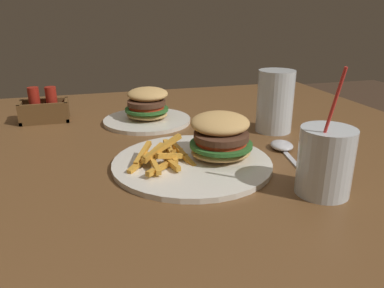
{
  "coord_description": "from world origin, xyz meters",
  "views": [
    {
      "loc": [
        -0.19,
        -0.71,
        1.03
      ],
      "look_at": [
        -0.01,
        -0.07,
        0.79
      ],
      "focal_mm": 35.0,
      "sensor_mm": 36.0,
      "label": 1
    }
  ],
  "objects_px": {
    "spoon": "(283,147)",
    "beer_glass": "(275,103)",
    "meal_plate_near": "(205,150)",
    "condiment_caddy": "(44,110)",
    "juice_glass": "(325,163)",
    "meal_plate_far": "(147,111)"
  },
  "relations": [
    {
      "from": "spoon",
      "to": "beer_glass",
      "type": "bearing_deg",
      "value": -8.17
    },
    {
      "from": "condiment_caddy",
      "to": "meal_plate_near",
      "type": "bearing_deg",
      "value": -50.65
    },
    {
      "from": "meal_plate_far",
      "to": "condiment_caddy",
      "type": "height_order",
      "value": "meal_plate_far"
    },
    {
      "from": "condiment_caddy",
      "to": "beer_glass",
      "type": "bearing_deg",
      "value": -23.73
    },
    {
      "from": "meal_plate_far",
      "to": "condiment_caddy",
      "type": "bearing_deg",
      "value": 162.74
    },
    {
      "from": "beer_glass",
      "to": "spoon",
      "type": "relative_size",
      "value": 0.78
    },
    {
      "from": "spoon",
      "to": "juice_glass",
      "type": "bearing_deg",
      "value": -179.77
    },
    {
      "from": "beer_glass",
      "to": "condiment_caddy",
      "type": "distance_m",
      "value": 0.6
    },
    {
      "from": "meal_plate_far",
      "to": "beer_glass",
      "type": "bearing_deg",
      "value": -29.15
    },
    {
      "from": "juice_glass",
      "to": "spoon",
      "type": "xyz_separation_m",
      "value": [
        0.03,
        0.19,
        -0.04
      ]
    },
    {
      "from": "condiment_caddy",
      "to": "spoon",
      "type": "bearing_deg",
      "value": -36.13
    },
    {
      "from": "juice_glass",
      "to": "spoon",
      "type": "relative_size",
      "value": 1.11
    },
    {
      "from": "beer_glass",
      "to": "meal_plate_far",
      "type": "height_order",
      "value": "beer_glass"
    },
    {
      "from": "meal_plate_near",
      "to": "beer_glass",
      "type": "height_order",
      "value": "beer_glass"
    },
    {
      "from": "meal_plate_near",
      "to": "condiment_caddy",
      "type": "bearing_deg",
      "value": 129.35
    },
    {
      "from": "juice_glass",
      "to": "spoon",
      "type": "height_order",
      "value": "juice_glass"
    },
    {
      "from": "meal_plate_near",
      "to": "meal_plate_far",
      "type": "bearing_deg",
      "value": 100.98
    },
    {
      "from": "meal_plate_near",
      "to": "juice_glass",
      "type": "xyz_separation_m",
      "value": [
        0.15,
        -0.17,
        0.02
      ]
    },
    {
      "from": "juice_glass",
      "to": "meal_plate_near",
      "type": "bearing_deg",
      "value": 131.32
    },
    {
      "from": "beer_glass",
      "to": "juice_glass",
      "type": "xyz_separation_m",
      "value": [
        -0.08,
        -0.32,
        -0.02
      ]
    },
    {
      "from": "meal_plate_near",
      "to": "meal_plate_far",
      "type": "height_order",
      "value": "meal_plate_near"
    },
    {
      "from": "beer_glass",
      "to": "condiment_caddy",
      "type": "xyz_separation_m",
      "value": [
        -0.55,
        0.24,
        -0.04
      ]
    }
  ]
}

